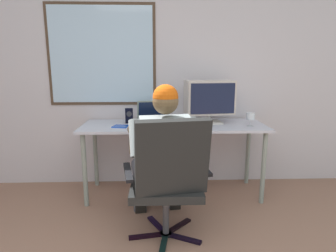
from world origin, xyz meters
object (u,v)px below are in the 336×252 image
desk (174,132)px  laptop (155,117)px  crt_monitor (209,98)px  person_seated (163,155)px  coffee_mug (183,122)px  cd_case (121,126)px  wine_glass (251,117)px  office_chair (169,176)px  desk_speaker (129,116)px

desk → laptop: (-0.18, 0.07, 0.13)m
desk → crt_monitor: bearing=8.1°
person_seated → coffee_mug: (0.20, 0.49, 0.17)m
desk → laptop: size_ratio=4.60×
crt_monitor → cd_case: 0.92m
person_seated → crt_monitor: 0.90m
cd_case → crt_monitor: bearing=9.6°
person_seated → cd_case: size_ratio=7.01×
wine_glass → coffee_mug: wine_glass is taller
office_chair → person_seated: (-0.04, 0.26, 0.07)m
cd_case → coffee_mug: (0.59, -0.03, 0.04)m
wine_glass → office_chair: bearing=-137.2°
desk → person_seated: bearing=-101.2°
office_chair → crt_monitor: (0.44, 0.92, 0.45)m
office_chair → laptop: size_ratio=2.49×
laptop → desk: bearing=-21.6°
laptop → wine_glass: size_ratio=2.95×
desk → coffee_mug: size_ratio=19.90×
person_seated → desk_speaker: 0.80m
person_seated → wine_glass: 1.00m
office_chair → cd_case: office_chair is taller
laptop → wine_glass: (0.91, -0.19, 0.03)m
laptop → desk_speaker: size_ratio=2.64×
laptop → crt_monitor: bearing=-2.3°
laptop → wine_glass: 0.93m
office_chair → wine_glass: bearing=42.8°
office_chair → crt_monitor: bearing=64.5°
crt_monitor → laptop: size_ratio=1.28×
wine_glass → coffee_mug: bearing=-179.6°
laptop → cd_case: size_ratio=2.33×
desk_speaker → coffee_mug: size_ratio=1.64×
crt_monitor → cd_case: crt_monitor is taller
desk → office_chair: bearing=-95.4°
coffee_mug → desk: bearing=123.0°
office_chair → crt_monitor: size_ratio=1.95×
laptop → desk_speaker: laptop is taller
office_chair → coffee_mug: size_ratio=10.77×
cd_case → coffee_mug: bearing=-2.9°
desk → laptop: bearing=158.4°
office_chair → coffee_mug: office_chair is taller
desk → desk_speaker: size_ratio=12.15×
person_seated → laptop: size_ratio=3.00×
desk → desk_speaker: desk_speaker is taller
laptop → coffee_mug: (0.27, -0.20, -0.01)m
office_chair → cd_case: size_ratio=5.81×
desk_speaker → cd_case: 0.21m
person_seated → wine_glass: bearing=30.0°
coffee_mug → office_chair: bearing=-102.5°
office_chair → coffee_mug: bearing=77.5°
desk → person_seated: (-0.12, -0.61, -0.05)m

